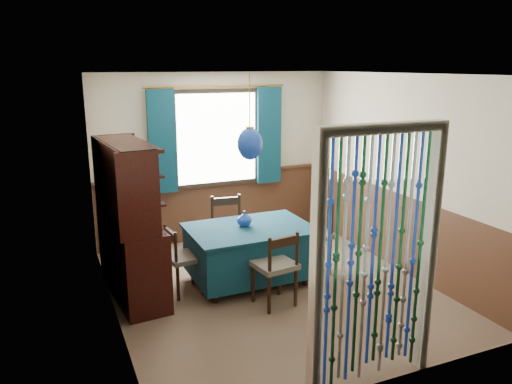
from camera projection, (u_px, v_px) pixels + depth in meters
name	position (u px, v px, depth m)	size (l,w,h in m)	color
floor	(272.00, 289.00, 5.96)	(4.00, 4.00, 0.00)	brown
ceiling	(274.00, 74.00, 5.34)	(4.00, 4.00, 0.00)	silver
wall_back	(216.00, 158.00, 7.43)	(3.60, 3.60, 0.00)	beige
wall_front	(382.00, 244.00, 3.87)	(3.60, 3.60, 0.00)	beige
wall_left	(109.00, 204.00, 4.96)	(4.00, 4.00, 0.00)	beige
wall_right	(401.00, 174.00, 6.34)	(4.00, 4.00, 0.00)	beige
wainscot_back	(217.00, 206.00, 7.60)	(3.60, 3.60, 0.00)	#472B1B
wainscot_front	(375.00, 330.00, 4.07)	(3.60, 3.60, 0.00)	#472B1B
wainscot_left	(116.00, 274.00, 5.15)	(4.00, 4.00, 0.00)	#472B1B
wainscot_right	(396.00, 230.00, 6.52)	(4.00, 4.00, 0.00)	#472B1B
window	(217.00, 138.00, 7.31)	(1.32, 0.12, 1.42)	black
doorway	(376.00, 265.00, 3.97)	(1.16, 0.12, 2.18)	silver
dining_table	(250.00, 250.00, 6.05)	(1.48, 1.03, 0.71)	#0D3345
chair_near	(276.00, 266.00, 5.45)	(0.48, 0.46, 0.87)	black
chair_far	(229.00, 229.00, 6.61)	(0.50, 0.48, 0.91)	black
chair_left	(182.00, 258.00, 5.75)	(0.43, 0.44, 0.82)	black
chair_right	(312.00, 235.00, 6.34)	(0.53, 0.54, 0.93)	black
sideboard	(131.00, 245.00, 5.65)	(0.60, 1.41, 1.79)	black
pendant_lamp	(250.00, 144.00, 5.73)	(0.30, 0.30, 0.97)	olive
vase_table	(244.00, 219.00, 6.01)	(0.16, 0.16, 0.17)	navy
bowl_shelf	(138.00, 196.00, 5.25)	(0.24, 0.24, 0.06)	beige
vase_sideboard	(130.00, 206.00, 5.84)	(0.18, 0.18, 0.19)	beige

